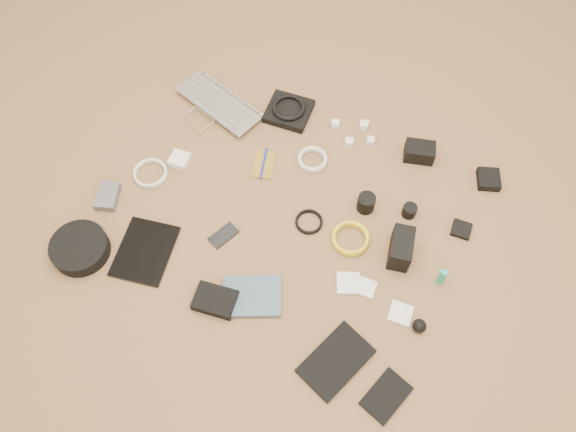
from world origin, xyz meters
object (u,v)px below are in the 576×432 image
at_px(dslr_camera, 419,152).
at_px(laptop, 210,112).
at_px(phone, 224,235).
at_px(paperback, 252,317).
at_px(headphone_case, 80,248).
at_px(tablet, 145,251).

bearing_deg(dslr_camera, laptop, 174.86).
bearing_deg(phone, paperback, -22.91).
xyz_separation_m(headphone_case, paperback, (0.66, 0.02, -0.02)).
xyz_separation_m(dslr_camera, paperback, (-0.31, -0.87, -0.02)).
relative_size(dslr_camera, headphone_case, 0.56).
bearing_deg(phone, laptop, 145.99).
relative_size(dslr_camera, phone, 1.07).
bearing_deg(tablet, laptop, 87.13).
xyz_separation_m(tablet, phone, (0.23, 0.17, -0.00)).
xyz_separation_m(laptop, phone, (0.31, -0.48, -0.01)).
height_order(laptop, dslr_camera, dslr_camera).
relative_size(dslr_camera, tablet, 0.47).
distance_m(dslr_camera, paperback, 0.92).
xyz_separation_m(dslr_camera, phone, (-0.54, -0.63, -0.03)).
distance_m(headphone_case, paperback, 0.66).
height_order(phone, paperback, paperback).
bearing_deg(dslr_camera, phone, -145.45).
bearing_deg(tablet, phone, 27.01).
distance_m(laptop, dslr_camera, 0.86).
height_order(laptop, tablet, laptop).
xyz_separation_m(tablet, paperback, (0.46, -0.07, 0.00)).
bearing_deg(phone, dslr_camera, 72.50).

